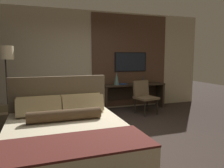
# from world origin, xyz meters

# --- Properties ---
(ground_plane) EXTENTS (16.00, 16.00, 0.00)m
(ground_plane) POSITION_xyz_m (0.00, 0.00, 0.00)
(ground_plane) COLOR #332823
(wall_back_tv_panel) EXTENTS (7.20, 0.09, 2.80)m
(wall_back_tv_panel) POSITION_xyz_m (0.17, 2.59, 1.40)
(wall_back_tv_panel) COLOR #BCAD8E
(wall_back_tv_panel) RESTS_ON ground_plane
(bed) EXTENTS (1.66, 2.09, 1.18)m
(bed) POSITION_xyz_m (-1.04, -0.50, 0.36)
(bed) COLOR #33281E
(bed) RESTS_ON ground_plane
(desk) EXTENTS (1.86, 0.47, 0.73)m
(desk) POSITION_xyz_m (1.27, 2.33, 0.50)
(desk) COLOR #2D2319
(desk) RESTS_ON ground_plane
(tv) EXTENTS (1.00, 0.04, 0.56)m
(tv) POSITION_xyz_m (1.27, 2.52, 1.37)
(tv) COLOR black
(desk_chair) EXTENTS (0.63, 0.63, 0.88)m
(desk_chair) POSITION_xyz_m (1.30, 1.70, 0.52)
(desk_chair) COLOR brown
(desk_chair) RESTS_ON ground_plane
(armchair_by_window) EXTENTS (0.96, 0.98, 0.77)m
(armchair_by_window) POSITION_xyz_m (-2.11, 1.00, 0.25)
(armchair_by_window) COLOR brown
(armchair_by_window) RESTS_ON ground_plane
(floor_lamp) EXTENTS (0.34, 0.34, 1.75)m
(floor_lamp) POSITION_xyz_m (-2.01, 1.56, 1.47)
(floor_lamp) COLOR #282623
(floor_lamp) RESTS_ON ground_plane
(vase_tall) EXTENTS (0.14, 0.14, 0.36)m
(vase_tall) POSITION_xyz_m (0.73, 2.27, 0.91)
(vase_tall) COLOR #4C706B
(vase_tall) RESTS_ON desk
(vase_short) EXTENTS (0.09, 0.09, 0.24)m
(vase_short) POSITION_xyz_m (1.63, 2.38, 0.85)
(vase_short) COLOR #333338
(vase_short) RESTS_ON desk
(book) EXTENTS (0.26, 0.22, 0.03)m
(book) POSITION_xyz_m (0.91, 2.27, 0.75)
(book) COLOR navy
(book) RESTS_ON desk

